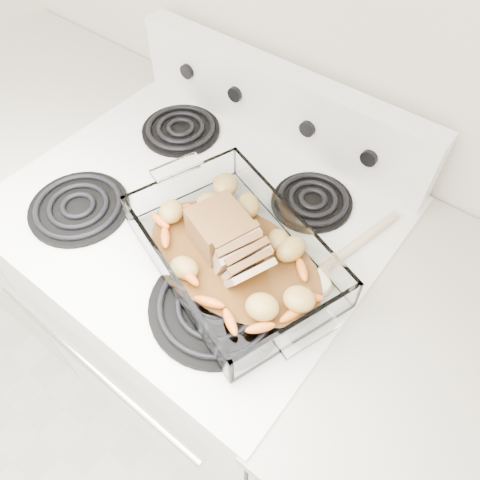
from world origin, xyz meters
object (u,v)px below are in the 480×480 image
Objects in this scene: pork_roast at (222,240)px; counter_right at (419,463)px; electric_range at (208,309)px; baking_dish at (233,255)px; counter_left at (62,207)px.

counter_right is at bearing 11.26° from pork_roast.
electric_range is 2.77× the size of baking_dish.
pork_roast is at bearing -172.68° from counter_right.
counter_left is (-0.67, -0.00, -0.02)m from electric_range.
electric_range reaches higher than pork_roast.
baking_dish is (-0.51, -0.07, 0.50)m from counter_right.
counter_right is at bearing 27.23° from baking_dish.
pork_roast is at bearing -28.35° from electric_range.
counter_left is 1.33m from counter_right.
electric_range is 6.11× the size of pork_roast.
baking_dish reaches higher than counter_left.
pork_roast is at bearing -160.46° from baking_dish.
baking_dish is 0.04m from pork_roast.
electric_range is 1.20× the size of counter_left.
pork_roast reaches higher than baking_dish.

